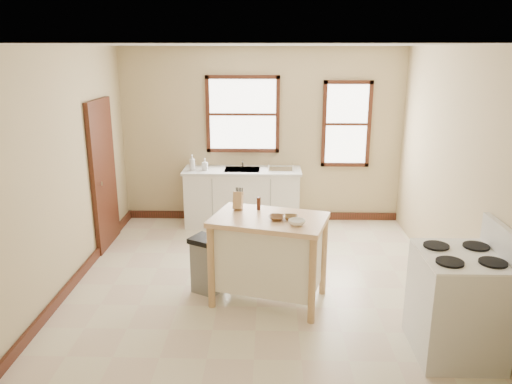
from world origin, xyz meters
TOP-DOWN VIEW (x-y plane):
  - floor at (0.00, 0.00)m, footprint 5.00×5.00m
  - ceiling at (0.00, 0.00)m, footprint 5.00×5.00m
  - wall_back at (0.00, 2.50)m, footprint 4.50×0.04m
  - wall_left at (-2.25, 0.00)m, footprint 0.04×5.00m
  - wall_right at (2.25, 0.00)m, footprint 0.04×5.00m
  - window_main at (-0.30, 2.48)m, footprint 1.17×0.06m
  - window_side at (1.35, 2.48)m, footprint 0.77×0.06m
  - door_left at (-2.21, 1.30)m, footprint 0.06×0.90m
  - baseboard_back at (0.00, 2.47)m, footprint 4.50×0.04m
  - baseboard_left at (-2.22, 0.00)m, footprint 0.04×5.00m
  - sink_counter at (-0.30, 2.20)m, footprint 1.86×0.62m
  - faucet at (-0.30, 2.38)m, footprint 0.03×0.03m
  - soap_bottle_a at (-1.08, 2.12)m, footprint 0.10×0.10m
  - soap_bottle_b at (-0.88, 2.13)m, footprint 0.09×0.09m
  - dish_rack at (0.31, 2.17)m, footprint 0.44×0.36m
  - kitchen_island at (0.13, -0.32)m, footprint 1.38×1.08m
  - knife_block at (-0.22, -0.06)m, footprint 0.11×0.11m
  - pepper_grinder at (0.01, -0.06)m, footprint 0.05×0.05m
  - bowl_a at (0.21, -0.40)m, footprint 0.20×0.20m
  - bowl_b at (0.36, -0.37)m, footprint 0.18×0.18m
  - bowl_c at (0.42, -0.55)m, footprint 0.24×0.24m
  - trash_bin at (-0.59, -0.13)m, footprint 0.45×0.42m
  - gas_stove at (1.87, -1.28)m, footprint 0.79×0.81m

SIDE VIEW (x-z plane):
  - floor at x=0.00m, z-range 0.00..0.00m
  - baseboard_back at x=0.00m, z-range 0.00..0.12m
  - baseboard_left at x=-2.22m, z-range 0.00..0.12m
  - trash_bin at x=-0.59m, z-range 0.00..0.68m
  - sink_counter at x=-0.30m, z-range 0.00..0.92m
  - kitchen_island at x=0.13m, z-range 0.00..1.00m
  - gas_stove at x=1.87m, z-range 0.00..1.26m
  - dish_rack at x=0.31m, z-range 0.92..1.02m
  - soap_bottle_b at x=-0.88m, z-range 0.92..1.10m
  - bowl_b at x=0.36m, z-range 1.00..1.04m
  - bowl_a at x=0.21m, z-range 1.00..1.04m
  - bowl_c at x=0.42m, z-range 1.00..1.05m
  - faucet at x=-0.30m, z-range 0.92..1.14m
  - soap_bottle_a at x=-1.08m, z-range 0.92..1.17m
  - door_left at x=-2.21m, z-range 0.00..2.10m
  - pepper_grinder at x=0.01m, z-range 1.00..1.15m
  - knife_block at x=-0.22m, z-range 1.00..1.20m
  - wall_back at x=0.00m, z-range 0.00..2.80m
  - wall_left at x=-2.25m, z-range 0.00..2.80m
  - wall_right at x=2.25m, z-range 0.00..2.80m
  - window_side at x=1.35m, z-range 0.92..2.29m
  - window_main at x=-0.30m, z-range 1.14..2.36m
  - ceiling at x=0.00m, z-range 2.80..2.80m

